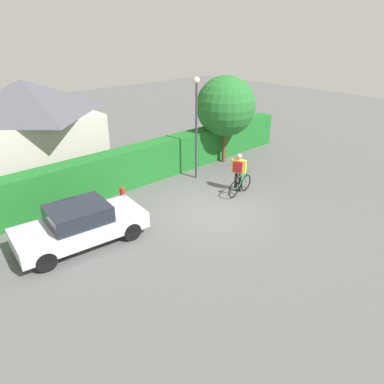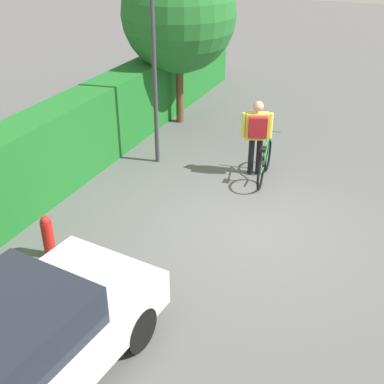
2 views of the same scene
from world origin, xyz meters
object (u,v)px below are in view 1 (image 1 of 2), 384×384
object	(u,v)px
tree_kerbside	(226,106)
fire_hydrant	(122,196)
street_lamp	(196,116)
person_rider	(238,169)
parked_car_near	(80,224)
bicycle	(240,185)

from	to	relation	value
tree_kerbside	fire_hydrant	xyz separation A→B (m)	(-6.80, -0.68, -2.55)
street_lamp	tree_kerbside	distance (m)	2.71
person_rider	parked_car_near	bearing A→B (deg)	173.43
parked_car_near	person_rider	distance (m)	7.08
street_lamp	fire_hydrant	bearing A→B (deg)	-179.31
parked_car_near	fire_hydrant	distance (m)	2.97
bicycle	person_rider	xyz separation A→B (m)	(0.16, 0.27, 0.65)
fire_hydrant	person_rider	bearing A→B (deg)	-27.16
street_lamp	fire_hydrant	distance (m)	4.90
street_lamp	bicycle	bearing A→B (deg)	-86.79
bicycle	street_lamp	world-z (taller)	street_lamp
bicycle	parked_car_near	bearing A→B (deg)	171.09
street_lamp	tree_kerbside	xyz separation A→B (m)	(2.64, 0.63, -0.02)
person_rider	fire_hydrant	bearing A→B (deg)	152.84
person_rider	street_lamp	distance (m)	3.05
fire_hydrant	street_lamp	bearing A→B (deg)	0.69
person_rider	fire_hydrant	xyz separation A→B (m)	(-4.47, 2.29, -0.64)
parked_car_near	bicycle	bearing A→B (deg)	-8.91
street_lamp	tree_kerbside	size ratio (longest dim) A/B	1.04
parked_car_near	person_rider	xyz separation A→B (m)	(7.02, -0.81, 0.33)
street_lamp	tree_kerbside	bearing A→B (deg)	13.43
bicycle	street_lamp	xyz separation A→B (m)	(-0.15, 2.61, 2.58)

